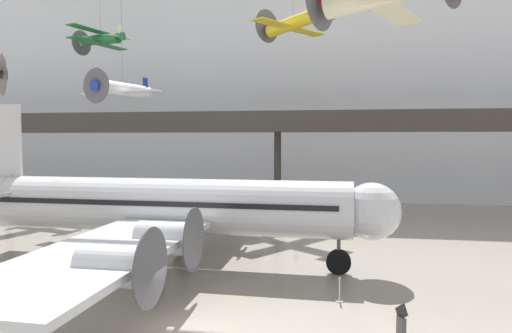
{
  "coord_description": "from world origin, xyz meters",
  "views": [
    {
      "loc": [
        5.27,
        -15.82,
        7.09
      ],
      "look_at": [
        0.87,
        10.88,
        5.48
      ],
      "focal_mm": 32.0,
      "sensor_mm": 36.0,
      "label": 1
    }
  ],
  "objects": [
    {
      "name": "mezzanine_walkway",
      "position": [
        0.0,
        28.53,
        8.16
      ],
      "size": [
        110.0,
        3.2,
        9.81
      ],
      "color": "#38332D",
      "rests_on": "ground"
    },
    {
      "name": "stanchion_barrier",
      "position": [
        5.7,
        4.05,
        0.33
      ],
      "size": [
        0.36,
        0.36,
        1.08
      ],
      "color": "#B2B5BA",
      "rests_on": "ground"
    },
    {
      "name": "suspended_plane_green_biplane",
      "position": [
        -18.24,
        28.43,
        17.38
      ],
      "size": [
        6.15,
        7.29,
        7.0
      ],
      "rotation": [
        0.0,
        0.0,
        2.85
      ],
      "color": "#1E6B33"
    },
    {
      "name": "airliner_silver_main",
      "position": [
        -4.08,
        8.42,
        3.32
      ],
      "size": [
        26.37,
        29.81,
        9.18
      ],
      "rotation": [
        0.0,
        0.0,
        -0.02
      ],
      "color": "silver",
      "rests_on": "ground"
    },
    {
      "name": "ground_plane",
      "position": [
        0.0,
        0.0,
        0.0
      ],
      "size": [
        260.0,
        260.0,
        0.0
      ],
      "primitive_type": "plane",
      "color": "gray"
    },
    {
      "name": "hangar_back_wall",
      "position": [
        0.0,
        37.84,
        13.4
      ],
      "size": [
        140.0,
        3.0,
        26.8
      ],
      "color": "silver",
      "rests_on": "ground"
    },
    {
      "name": "info_sign_pedestal",
      "position": [
        7.84,
        0.91,
        0.46
      ],
      "size": [
        0.37,
        0.72,
        1.24
      ],
      "rotation": [
        0.0,
        0.0,
        0.44
      ],
      "color": "#4C4C51",
      "rests_on": "ground"
    },
    {
      "name": "suspended_plane_yellow_lowwing",
      "position": [
        1.77,
        26.09,
        17.58
      ],
      "size": [
        7.35,
        7.95,
        6.59
      ],
      "rotation": [
        0.0,
        0.0,
        2.52
      ],
      "color": "yellow"
    },
    {
      "name": "suspended_plane_white_twin",
      "position": [
        -11.28,
        18.78,
        11.11
      ],
      "size": [
        7.45,
        6.32,
        12.84
      ],
      "rotation": [
        0.0,
        0.0,
        4.4
      ],
      "color": "silver"
    }
  ]
}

